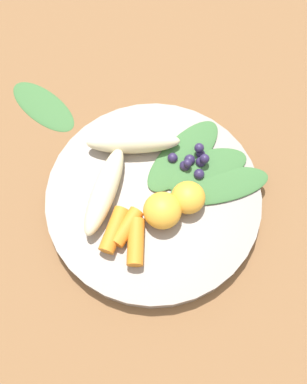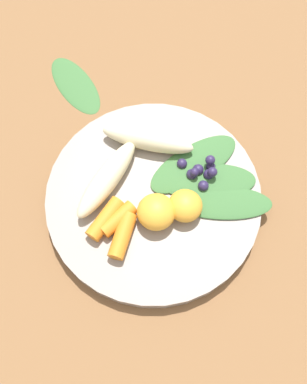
{
  "view_description": "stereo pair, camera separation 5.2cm",
  "coord_description": "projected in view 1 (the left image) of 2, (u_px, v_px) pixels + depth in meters",
  "views": [
    {
      "loc": [
        0.11,
        -0.16,
        0.52
      ],
      "look_at": [
        0.0,
        0.0,
        0.03
      ],
      "focal_mm": 39.45,
      "sensor_mm": 36.0,
      "label": 1
    },
    {
      "loc": [
        0.15,
        -0.13,
        0.52
      ],
      "look_at": [
        0.0,
        0.0,
        0.03
      ],
      "focal_mm": 39.45,
      "sensor_mm": 36.0,
      "label": 2
    }
  ],
  "objects": [
    {
      "name": "ground_plane",
      "position": [
        154.0,
        201.0,
        0.55
      ],
      "size": [
        2.4,
        2.4,
        0.0
      ],
      "primitive_type": "plane",
      "color": "brown"
    },
    {
      "name": "bowl",
      "position": [
        154.0,
        198.0,
        0.54
      ],
      "size": [
        0.27,
        0.27,
        0.02
      ],
      "primitive_type": "cylinder",
      "color": "gray",
      "rests_on": "ground_plane"
    },
    {
      "name": "banana_peeled_left",
      "position": [
        105.0,
        190.0,
        0.52
      ],
      "size": [
        0.07,
        0.12,
        0.03
      ],
      "primitive_type": "ellipsoid",
      "rotation": [
        0.0,
        0.0,
        5.04
      ],
      "color": "beige",
      "rests_on": "bowl"
    },
    {
      "name": "banana_peeled_right",
      "position": [
        133.0,
        142.0,
        0.54
      ],
      "size": [
        0.11,
        0.1,
        0.03
      ],
      "primitive_type": "ellipsoid",
      "rotation": [
        0.0,
        0.0,
        3.79
      ],
      "color": "beige",
      "rests_on": "bowl"
    },
    {
      "name": "orange_segment_near",
      "position": [
        188.0,
        197.0,
        0.51
      ],
      "size": [
        0.04,
        0.04,
        0.03
      ],
      "primitive_type": "ellipsoid",
      "color": "#F4A833",
      "rests_on": "bowl"
    },
    {
      "name": "orange_segment_far",
      "position": [
        162.0,
        210.0,
        0.51
      ],
      "size": [
        0.05,
        0.05,
        0.03
      ],
      "primitive_type": "ellipsoid",
      "color": "#F4A833",
      "rests_on": "bowl"
    },
    {
      "name": "carrot_front",
      "position": [
        114.0,
        230.0,
        0.5
      ],
      "size": [
        0.03,
        0.06,
        0.02
      ],
      "primitive_type": "cylinder",
      "rotation": [
        0.0,
        1.57,
        5.01
      ],
      "color": "orange",
      "rests_on": "bowl"
    },
    {
      "name": "carrot_mid_left",
      "position": [
        129.0,
        229.0,
        0.5
      ],
      "size": [
        0.02,
        0.05,
        0.02
      ],
      "primitive_type": "cylinder",
      "rotation": [
        0.0,
        1.57,
        4.79
      ],
      "color": "orange",
      "rests_on": "bowl"
    },
    {
      "name": "carrot_mid_right",
      "position": [
        136.0,
        242.0,
        0.5
      ],
      "size": [
        0.05,
        0.06,
        0.02
      ],
      "primitive_type": "cylinder",
      "rotation": [
        0.0,
        1.57,
        5.31
      ],
      "color": "orange",
      "rests_on": "bowl"
    },
    {
      "name": "blueberry_pile",
      "position": [
        193.0,
        161.0,
        0.54
      ],
      "size": [
        0.05,
        0.04,
        0.02
      ],
      "color": "#2D234C",
      "rests_on": "bowl"
    },
    {
      "name": "coconut_shred_patch",
      "position": [
        189.0,
        151.0,
        0.55
      ],
      "size": [
        0.04,
        0.04,
        0.0
      ],
      "primitive_type": "cylinder",
      "color": "white",
      "rests_on": "bowl"
    },
    {
      "name": "kale_leaf_left",
      "position": [
        220.0,
        186.0,
        0.53
      ],
      "size": [
        0.12,
        0.13,
        0.0
      ],
      "primitive_type": "ellipsoid",
      "rotation": [
        0.0,
        0.0,
        7.12
      ],
      "color": "#3D7038",
      "rests_on": "bowl"
    },
    {
      "name": "kale_leaf_right",
      "position": [
        202.0,
        169.0,
        0.54
      ],
      "size": [
        0.11,
        0.13,
        0.0
      ],
      "primitive_type": "ellipsoid",
      "rotation": [
        0.0,
        0.0,
        7.21
      ],
      "color": "#3D7038",
      "rests_on": "bowl"
    },
    {
      "name": "kale_leaf_rear",
      "position": [
        184.0,
        155.0,
        0.55
      ],
      "size": [
        0.06,
        0.13,
        0.0
      ],
      "primitive_type": "ellipsoid",
      "rotation": [
        0.0,
        0.0,
        7.76
      ],
      "color": "#3D7038",
      "rests_on": "bowl"
    },
    {
      "name": "kale_leaf_stray",
      "position": [
        43.0,
        105.0,
        0.6
      ],
      "size": [
        0.12,
        0.06,
        0.01
      ],
      "primitive_type": "ellipsoid",
      "rotation": [
        0.0,
        0.0,
        3.04
      ],
      "color": "#3D7038",
      "rests_on": "ground_plane"
    }
  ]
}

